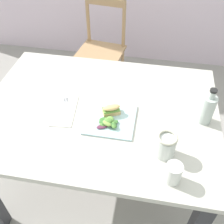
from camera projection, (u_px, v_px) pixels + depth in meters
ground_plane at (118, 173)px, 1.99m from camera, size 9.32×9.32×0.00m
dining_table at (100, 124)px, 1.51m from camera, size 1.28×0.95×0.74m
chair_wooden_far at (101, 50)px, 2.41m from camera, size 0.45×0.45×0.87m
plate_lunch at (111, 119)px, 1.36m from camera, size 0.25×0.25×0.01m
sandwich_half_front at (111, 110)px, 1.36m from camera, size 0.10×0.08×0.06m
salad_mixed_greens at (108, 122)px, 1.32m from camera, size 0.11×0.10×0.03m
napkin_folded at (65, 110)px, 1.42m from camera, size 0.14×0.26×0.00m
fork_on_napkin at (65, 107)px, 1.43m from camera, size 0.06×0.18×0.00m
bottle_cold_brew at (207, 110)px, 1.31m from camera, size 0.07×0.07×0.21m
mason_jar_iced_tea at (166, 146)px, 1.17m from camera, size 0.09×0.09×0.12m
cup_extra_side at (173, 173)px, 1.08m from camera, size 0.07×0.07×0.10m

